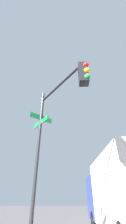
# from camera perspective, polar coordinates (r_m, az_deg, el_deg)

# --- Properties ---
(traffic_signal_near) EXTENTS (2.60, 2.14, 5.70)m
(traffic_signal_near) POSITION_cam_1_polar(r_m,az_deg,el_deg) (4.78, -2.45, -1.17)
(traffic_signal_near) COLOR black
(traffic_signal_near) RESTS_ON ground_plane
(box_truck_second) EXTENTS (7.77, 2.71, 3.50)m
(box_truck_second) POSITION_cam_1_polar(r_m,az_deg,el_deg) (8.97, 22.92, -27.91)
(box_truck_second) COLOR navy
(box_truck_second) RESTS_ON ground_plane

